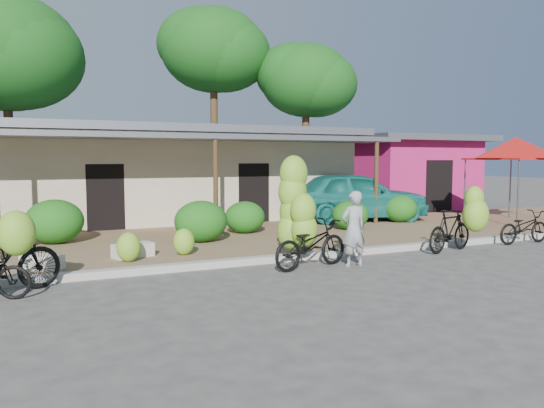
# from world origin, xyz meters

# --- Properties ---
(ground) EXTENTS (100.00, 100.00, 0.00)m
(ground) POSITION_xyz_m (0.00, 0.00, 0.00)
(ground) COLOR #44413F
(ground) RESTS_ON ground
(sidewalk) EXTENTS (60.00, 6.00, 0.12)m
(sidewalk) POSITION_xyz_m (0.00, 5.00, 0.06)
(sidewalk) COLOR olive
(sidewalk) RESTS_ON ground
(curb) EXTENTS (60.00, 0.25, 0.15)m
(curb) POSITION_xyz_m (0.00, 2.00, 0.07)
(curb) COLOR #A8A399
(curb) RESTS_ON ground
(shop_main) EXTENTS (13.00, 8.50, 3.35)m
(shop_main) POSITION_xyz_m (0.00, 10.93, 1.72)
(shop_main) COLOR beige
(shop_main) RESTS_ON ground
(shop_pink) EXTENTS (6.00, 6.00, 3.25)m
(shop_pink) POSITION_xyz_m (10.50, 10.99, 1.67)
(shop_pink) COLOR #C31E63
(shop_pink) RESTS_ON ground
(tree_far_center) EXTENTS (5.94, 5.88, 8.89)m
(tree_far_center) POSITION_xyz_m (-5.69, 16.11, 6.64)
(tree_far_center) COLOR #4D371E
(tree_far_center) RESTS_ON ground
(tree_center_right) EXTENTS (5.17, 5.05, 9.50)m
(tree_center_right) POSITION_xyz_m (3.31, 16.61, 7.57)
(tree_center_right) COLOR #4D371E
(tree_center_right) RESTS_ON ground
(tree_near_right) EXTENTS (4.55, 4.38, 7.81)m
(tree_near_right) POSITION_xyz_m (7.31, 14.61, 6.11)
(tree_near_right) COLOR #4D371E
(tree_near_right) RESTS_ON ground
(hedge_1) EXTENTS (1.44, 1.29, 1.12)m
(hedge_1) POSITION_xyz_m (-4.32, 5.98, 0.68)
(hedge_1) COLOR #1B5613
(hedge_1) RESTS_ON sidewalk
(hedge_2) EXTENTS (1.37, 1.23, 1.07)m
(hedge_2) POSITION_xyz_m (-0.89, 4.68, 0.65)
(hedge_2) COLOR #1B5613
(hedge_2) RESTS_ON sidewalk
(hedge_3) EXTENTS (1.17, 1.06, 0.92)m
(hedge_3) POSITION_xyz_m (0.75, 5.72, 0.58)
(hedge_3) COLOR #1B5613
(hedge_3) RESTS_ON sidewalk
(hedge_4) EXTENTS (1.13, 1.02, 0.88)m
(hedge_4) POSITION_xyz_m (3.92, 5.08, 0.56)
(hedge_4) COLOR #1B5613
(hedge_4) RESTS_ON sidewalk
(hedge_5) EXTENTS (1.18, 1.06, 0.92)m
(hedge_5) POSITION_xyz_m (6.51, 5.98, 0.58)
(hedge_5) COLOR #1B5613
(hedge_5) RESTS_ON sidewalk
(red_canopy) EXTENTS (3.50, 3.50, 2.86)m
(red_canopy) POSITION_xyz_m (9.93, 4.33, 2.61)
(red_canopy) COLOR #59595E
(red_canopy) RESTS_ON sidewalk
(bike_left) EXTENTS (2.00, 1.45, 1.46)m
(bike_left) POSITION_xyz_m (-5.30, 1.27, 0.65)
(bike_left) COLOR black
(bike_left) RESTS_ON ground
(bike_center) EXTENTS (2.01, 1.39, 2.33)m
(bike_center) POSITION_xyz_m (0.29, 1.36, 0.90)
(bike_center) COLOR black
(bike_center) RESTS_ON ground
(bike_right) EXTENTS (1.80, 1.36, 1.63)m
(bike_right) POSITION_xyz_m (4.41, 1.19, 0.69)
(bike_right) COLOR black
(bike_right) RESTS_ON ground
(bike_far_right) EXTENTS (1.69, 0.62, 0.88)m
(bike_far_right) POSITION_xyz_m (7.04, 1.50, 0.44)
(bike_far_right) COLOR black
(bike_far_right) RESTS_ON ground
(loose_banana_a) EXTENTS (0.50, 0.42, 0.62)m
(loose_banana_a) POSITION_xyz_m (-3.05, 2.76, 0.43)
(loose_banana_a) COLOR #9ECB32
(loose_banana_a) RESTS_ON sidewalk
(loose_banana_b) EXTENTS (0.48, 0.41, 0.60)m
(loose_banana_b) POSITION_xyz_m (-1.80, 3.04, 0.42)
(loose_banana_b) COLOR #9ECB32
(loose_banana_b) RESTS_ON sidewalk
(loose_banana_c) EXTENTS (0.54, 0.46, 0.67)m
(loose_banana_c) POSITION_xyz_m (1.08, 2.73, 0.46)
(loose_banana_c) COLOR #9ECB32
(loose_banana_c) RESTS_ON sidewalk
(sack_near) EXTENTS (0.93, 0.62, 0.30)m
(sack_near) POSITION_xyz_m (-2.87, 3.27, 0.27)
(sack_near) COLOR beige
(sack_near) RESTS_ON sidewalk
(sack_far) EXTENTS (0.83, 0.75, 0.28)m
(sack_far) POSITION_xyz_m (-4.70, 2.71, 0.26)
(sack_far) COLOR beige
(sack_far) RESTS_ON sidewalk
(vendor) EXTENTS (0.59, 0.39, 1.59)m
(vendor) POSITION_xyz_m (1.25, 0.90, 0.80)
(vendor) COLOR gray
(vendor) RESTS_ON ground
(teal_van) EXTENTS (5.32, 3.01, 1.71)m
(teal_van) POSITION_xyz_m (5.37, 7.00, 0.97)
(teal_van) COLOR #197168
(teal_van) RESTS_ON sidewalk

